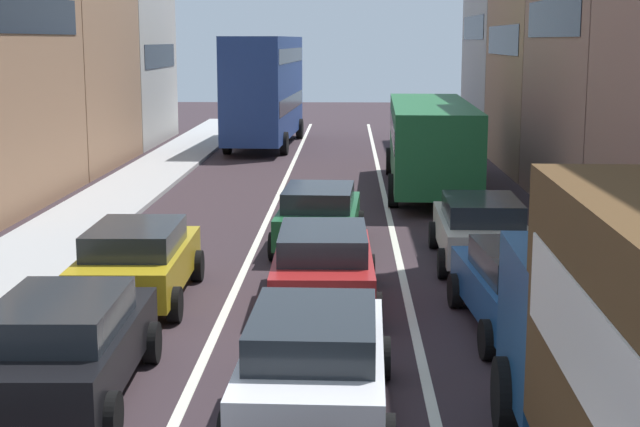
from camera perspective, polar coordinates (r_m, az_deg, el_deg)
name	(u,v)px	position (r m, az deg, el deg)	size (l,w,h in m)	color
sidewalk_left	(91,214)	(27.46, -13.59, -0.05)	(2.60, 64.00, 0.14)	#A9A9A9
lane_stripe_left	(268,218)	(26.59, -3.14, -0.25)	(0.16, 60.00, 0.01)	silver
lane_stripe_right	(389,218)	(26.52, 4.20, -0.29)	(0.16, 60.00, 0.01)	silver
sedan_centre_lane_second	(314,360)	(12.51, -0.35, -8.80)	(2.14, 4.34, 1.49)	silver
wagon_left_lane_second	(64,344)	(13.61, -15.13, -7.58)	(2.16, 4.35, 1.49)	black
hatchback_centre_lane_third	(323,264)	(17.68, 0.19, -3.06)	(2.12, 4.33, 1.49)	#A51E1E
sedan_left_lane_third	(138,260)	(18.35, -10.92, -2.75)	(2.14, 4.34, 1.49)	#B29319
coupe_centre_lane_fourth	(319,215)	(22.62, -0.05, -0.08)	(2.21, 4.37, 1.49)	#19592D
sedan_right_lane_behind_truck	(526,286)	(16.49, 12.26, -4.29)	(2.28, 4.41, 1.49)	#194C8C
wagon_right_lane_far	(481,228)	(21.32, 9.63, -0.88)	(2.13, 4.34, 1.49)	beige
bus_mid_queue_primary	(430,138)	(31.30, 6.66, 4.55)	(3.04, 10.57, 2.90)	#1E6033
bus_far_queue_secondary	(265,86)	(44.23, -3.34, 7.69)	(3.15, 10.60, 5.06)	navy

